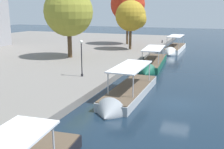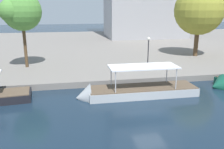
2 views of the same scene
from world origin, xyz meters
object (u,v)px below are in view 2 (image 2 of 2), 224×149
lamp_post (148,51)px  tree_0 (198,9)px  tree_3 (21,12)px  tour_boat_2 (133,93)px

lamp_post → tree_0: bearing=36.5°
tree_0 → tree_3: 26.34m
tour_boat_2 → lamp_post: 8.30m
lamp_post → tree_3: 16.82m
tree_0 → tree_3: (-26.14, -3.24, -0.33)m
tree_0 → tour_boat_2: bearing=-134.6°
tour_boat_2 → tree_0: 22.06m
tour_boat_2 → tree_3: size_ratio=1.23×
tree_3 → tree_0: bearing=7.1°
tree_3 → lamp_post: bearing=-16.7°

